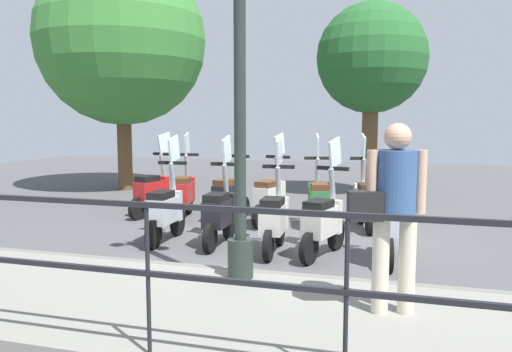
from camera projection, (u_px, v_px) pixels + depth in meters
The scene contains 18 objects.
ground_plane at pixel (284, 238), 7.47m from camera, with size 28.00×28.00×0.00m, color #4C4C4F.
promenade_walkway at pixel (206, 310), 4.45m from camera, with size 2.20×20.00×0.15m.
fence_railing at pixel (147, 249), 3.36m from camera, with size 0.04×16.03×1.07m.
lamp_post_near at pixel (240, 100), 4.94m from camera, with size 0.26×0.90×4.10m.
pedestrian_with_bag at pixel (393, 204), 4.09m from camera, with size 0.42×0.63×1.59m.
tree_large at pixel (122, 41), 12.26m from camera, with size 4.14×4.14×5.77m.
tree_distant at pixel (372, 60), 11.30m from camera, with size 2.50×2.50×4.41m.
scooter_near_0 at pixel (387, 224), 6.15m from camera, with size 1.23×0.44×1.54m.
scooter_near_1 at pixel (323, 220), 6.40m from camera, with size 1.20×0.54×1.54m.
scooter_near_2 at pixel (274, 217), 6.59m from camera, with size 1.23×0.44×1.54m.
scooter_near_3 at pixel (220, 212), 6.98m from camera, with size 1.23×0.44×1.54m.
scooter_near_4 at pixel (165, 209), 7.19m from camera, with size 1.23×0.44×1.54m.
scooter_far_0 at pixel (365, 200), 8.02m from camera, with size 1.22×0.51×1.54m.
scooter_far_1 at pixel (318, 199), 8.08m from camera, with size 1.21×0.51×1.54m.
scooter_far_2 at pixel (271, 196), 8.40m from camera, with size 1.22×0.50×1.54m.
scooter_far_3 at pixel (230, 194), 8.59m from camera, with size 1.22×0.50×1.54m.
scooter_far_4 at pixel (184, 192), 8.92m from camera, with size 1.22×0.50×1.54m.
scooter_far_5 at pixel (153, 190), 9.12m from camera, with size 1.21×0.53×1.54m.
Camera 1 is at (-7.16, -1.61, 1.77)m, focal length 35.00 mm.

